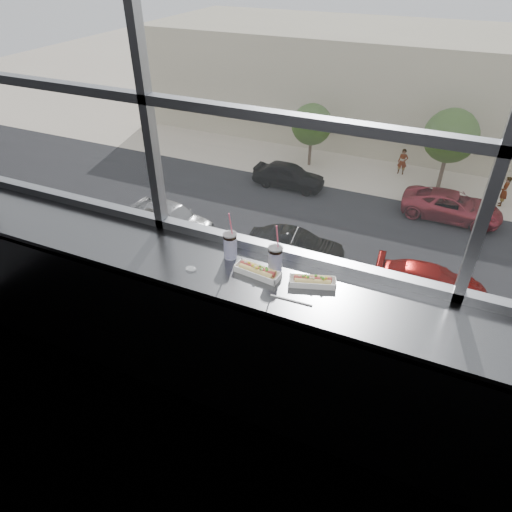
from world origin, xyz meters
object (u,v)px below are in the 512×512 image
at_px(soda_cup_right, 275,258).
at_px(wrapper, 191,268).
at_px(loose_straw, 291,300).
at_px(car_near_a, 171,213).
at_px(tree_center, 451,136).
at_px(pedestrian_b, 403,159).
at_px(car_far_a, 289,171).
at_px(car_far_b, 453,202).
at_px(pedestrian_c, 505,188).
at_px(hotdog_tray_left, 257,271).
at_px(hotdog_tray_right, 313,281).
at_px(car_near_c, 432,278).
at_px(tree_left, 312,125).
at_px(car_near_b, 295,244).
at_px(soda_cup_left, 230,244).

distance_m(soda_cup_right, wrapper, 0.53).
height_order(loose_straw, car_near_a, loose_straw).
relative_size(wrapper, tree_center, 0.02).
bearing_deg(pedestrian_b, car_near_a, -128.67).
xyz_separation_m(wrapper, tree_center, (1.15, 28.38, -8.52)).
height_order(car_near_a, car_far_a, car_near_a).
xyz_separation_m(soda_cup_right, car_far_a, (-8.56, 24.19, -11.05)).
bearing_deg(soda_cup_right, car_far_a, 109.48).
xyz_separation_m(soda_cup_right, car_far_b, (1.70, 24.19, -11.09)).
bearing_deg(pedestrian_c, hotdog_tray_left, -9.50).
xyz_separation_m(car_far_a, pedestrian_b, (6.55, 5.16, -0.02)).
relative_size(hotdog_tray_right, pedestrian_b, 0.13).
height_order(car_near_c, car_near_a, car_near_a).
height_order(car_far_b, pedestrian_c, pedestrian_c).
bearing_deg(car_far_b, tree_left, 69.76).
relative_size(car_far_b, car_near_b, 0.97).
bearing_deg(soda_cup_left, wrapper, -126.02).
bearing_deg(car_near_c, soda_cup_left, 169.51).
height_order(hotdog_tray_left, car_near_c, hotdog_tray_left).
distance_m(loose_straw, pedestrian_c, 29.79).
xyz_separation_m(car_near_b, tree_center, (5.89, 12.00, 2.45)).
bearing_deg(car_far_a, loose_straw, -159.80).
height_order(wrapper, car_near_b, wrapper).
xyz_separation_m(hotdog_tray_right, tree_left, (-8.69, 28.21, -9.08)).
height_order(loose_straw, wrapper, wrapper).
bearing_deg(pedestrian_b, tree_center, -23.54).
xyz_separation_m(wrapper, car_near_a, (-12.05, 16.38, -10.90)).
height_order(wrapper, tree_left, wrapper).
relative_size(car_far_a, pedestrian_b, 3.01).
distance_m(car_near_c, tree_center, 12.29).
bearing_deg(hotdog_tray_right, car_near_b, 90.42).
bearing_deg(pedestrian_b, hotdog_tray_left, -86.27).
distance_m(soda_cup_left, car_far_a, 27.81).
bearing_deg(car_near_a, tree_left, -11.46).
xyz_separation_m(soda_cup_left, soda_cup_right, (0.32, -0.03, 0.00)).
distance_m(soda_cup_left, wrapper, 0.29).
distance_m(car_near_a, tree_center, 18.00).
relative_size(car_near_c, pedestrian_b, 2.74).
xyz_separation_m(soda_cup_left, tree_left, (-8.11, 28.16, -9.15)).
height_order(car_near_a, car_near_b, car_near_a).
bearing_deg(soda_cup_left, car_near_b, 106.89).
distance_m(pedestrian_c, pedestrian_b, 6.84).
xyz_separation_m(wrapper, tree_left, (-7.95, 28.38, -9.06)).
distance_m(loose_straw, car_near_a, 23.45).
xyz_separation_m(loose_straw, pedestrian_c, (4.28, 27.39, -10.92)).
bearing_deg(car_near_a, pedestrian_c, -49.75).
bearing_deg(car_near_a, loose_straw, -134.79).
xyz_separation_m(hotdog_tray_left, car_near_c, (1.55, 16.26, -11.08)).
relative_size(hotdog_tray_left, car_near_c, 0.05).
height_order(soda_cup_left, pedestrian_b, soda_cup_left).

